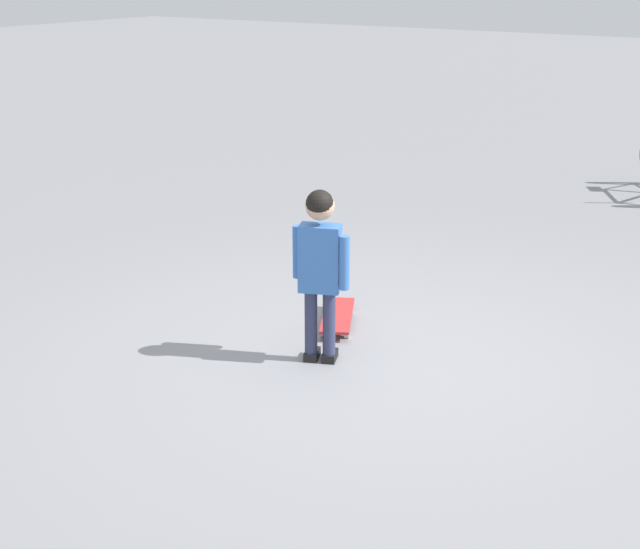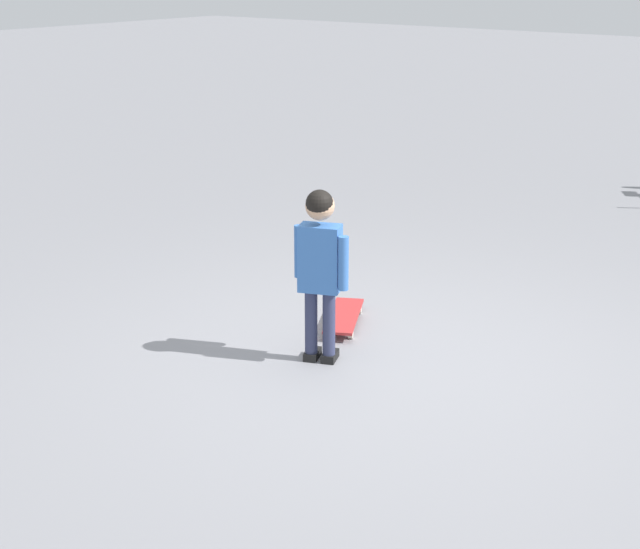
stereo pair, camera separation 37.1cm
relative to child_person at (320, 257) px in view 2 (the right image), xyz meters
The scene contains 3 objects.
ground_plane 0.75m from the child_person, 62.64° to the right, with size 50.00×50.00×0.00m, color gray.
child_person is the anchor object (origin of this frame).
skateboard 0.85m from the child_person, 22.44° to the left, with size 0.66×0.47×0.07m.
Camera 2 is at (-4.38, -2.91, 2.32)m, focal length 53.65 mm.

